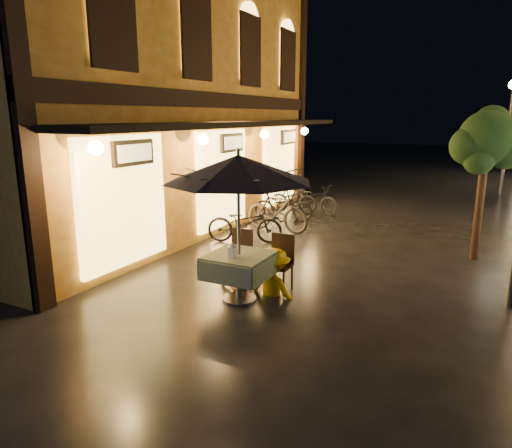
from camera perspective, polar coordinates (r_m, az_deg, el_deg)
The scene contains 16 objects.
ground at distance 6.92m, azimuth 3.42°, elevation -11.75°, with size 90.00×90.00×0.00m, color black.
west_building at distance 12.77m, azimuth -13.61°, elevation 16.49°, with size 5.90×11.40×7.40m.
street_tree at distance 10.28m, azimuth 26.95°, elevation 9.07°, with size 1.43×1.20×3.15m.
streetlamp_far at distance 19.77m, azimuth 29.15°, elevation 11.67°, with size 0.36×0.36×4.23m.
cafe_table at distance 7.37m, azimuth -2.13°, elevation -5.23°, with size 0.99×0.99×0.78m.
patio_umbrella at distance 7.03m, azimuth -2.23°, elevation 6.92°, with size 2.35×2.35×2.46m.
cafe_chair_left at distance 8.18m, azimuth -2.07°, elevation -3.68°, with size 0.42×0.42×0.97m.
cafe_chair_right at distance 7.84m, azimuth 3.07°, elevation -4.46°, with size 0.42×0.42×0.97m.
table_lantern at distance 7.09m, azimuth -2.98°, elevation -3.18°, with size 0.16×0.16×0.25m.
person_orange at distance 8.01m, azimuth -2.31°, elevation -2.95°, with size 0.67×0.52×1.38m, color #BF4322.
person_yellow at distance 7.59m, azimuth 2.27°, elevation -3.22°, with size 0.99×0.57×1.54m, color #FFB500.
bicycle_0 at distance 10.76m, azimuth -1.43°, elevation 0.09°, with size 0.62×1.77×0.93m, color black.
bicycle_1 at distance 11.80m, azimuth 2.64°, elevation 1.61°, with size 0.50×1.78×1.07m, color black.
bicycle_2 at distance 13.04m, azimuth 3.44°, elevation 2.33°, with size 0.59×1.69×0.89m, color black.
bicycle_3 at distance 14.09m, azimuth 4.67°, elevation 3.18°, with size 0.43×1.51×0.91m, color black.
bicycle_4 at distance 14.15m, azimuth 7.19°, elevation 3.15°, with size 0.60×1.72×0.90m, color black.
Camera 1 is at (2.48, -5.76, 2.94)m, focal length 32.00 mm.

